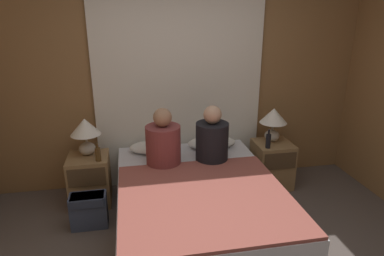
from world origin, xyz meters
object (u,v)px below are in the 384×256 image
at_px(pillow_left, 155,147).
at_px(bed, 198,207).
at_px(nightstand_right, 272,164).
at_px(lamp_left, 85,131).
at_px(lamp_right, 273,120).
at_px(pillow_right, 212,143).
at_px(nightstand_left, 90,180).
at_px(beer_bottle_on_right_stand, 268,141).
at_px(person_right_in_bed, 212,139).
at_px(backpack_on_floor, 89,209).
at_px(beer_bottle_on_left_stand, 98,154).
at_px(person_left_in_bed, 163,143).

bearing_deg(pillow_left, bed, -67.94).
height_order(nightstand_right, lamp_left, lamp_left).
xyz_separation_m(bed, lamp_right, (1.09, 0.81, 0.58)).
height_order(lamp_right, pillow_right, lamp_right).
relative_size(nightstand_left, lamp_right, 1.35).
bearing_deg(beer_bottle_on_right_stand, pillow_left, 170.06).
distance_m(nightstand_left, pillow_left, 0.81).
distance_m(bed, person_right_in_bed, 0.74).
bearing_deg(lamp_right, bed, -143.47).
relative_size(bed, pillow_right, 3.62).
bearing_deg(person_right_in_bed, lamp_right, 21.98).
height_order(pillow_left, person_right_in_bed, person_right_in_bed).
xyz_separation_m(bed, pillow_right, (0.34, 0.84, 0.33)).
xyz_separation_m(pillow_right, beer_bottle_on_right_stand, (0.62, -0.23, 0.07)).
distance_m(lamp_left, lamp_right, 2.18).
bearing_deg(lamp_right, beer_bottle_on_right_stand, -124.07).
distance_m(nightstand_right, person_right_in_bed, 1.02).
distance_m(beer_bottle_on_right_stand, backpack_on_floor, 2.11).
bearing_deg(pillow_left, lamp_left, -177.26).
relative_size(beer_bottle_on_right_stand, backpack_on_floor, 0.63).
bearing_deg(pillow_left, nightstand_left, -172.32).
relative_size(nightstand_left, pillow_left, 0.98).
bearing_deg(pillow_left, backpack_on_floor, -141.47).
height_order(nightstand_right, lamp_right, lamp_right).
bearing_deg(beer_bottle_on_right_stand, beer_bottle_on_left_stand, 180.00).
xyz_separation_m(person_right_in_bed, backpack_on_floor, (-1.32, -0.20, -0.58)).
distance_m(person_left_in_bed, person_right_in_bed, 0.53).
bearing_deg(bed, person_left_in_bed, 120.67).
xyz_separation_m(pillow_right, beer_bottle_on_left_stand, (-1.30, -0.23, 0.06)).
relative_size(person_right_in_bed, backpack_on_floor, 1.74).
relative_size(pillow_left, person_left_in_bed, 0.92).
bearing_deg(nightstand_left, beer_bottle_on_right_stand, -3.55).
distance_m(nightstand_left, person_left_in_bed, 0.99).
distance_m(lamp_right, beer_bottle_on_left_stand, 2.07).
distance_m(bed, pillow_left, 0.97).
height_order(nightstand_right, pillow_left, pillow_left).
height_order(bed, nightstand_right, nightstand_right).
distance_m(bed, beer_bottle_on_left_stand, 1.20).
bearing_deg(backpack_on_floor, nightstand_left, 92.63).
relative_size(nightstand_left, person_right_in_bed, 0.90).
bearing_deg(lamp_right, backpack_on_floor, -165.89).
relative_size(lamp_right, pillow_right, 0.73).
distance_m(nightstand_left, person_right_in_bed, 1.45).
xyz_separation_m(beer_bottle_on_right_stand, backpack_on_floor, (-2.03, -0.35, -0.45)).
bearing_deg(backpack_on_floor, pillow_left, 38.53).
relative_size(person_right_in_bed, beer_bottle_on_right_stand, 2.75).
xyz_separation_m(nightstand_right, person_left_in_bed, (-1.37, -0.27, 0.49)).
bearing_deg(beer_bottle_on_right_stand, nightstand_right, 44.39).
bearing_deg(lamp_left, beer_bottle_on_left_stand, -56.29).
bearing_deg(pillow_left, beer_bottle_on_left_stand, -159.80).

